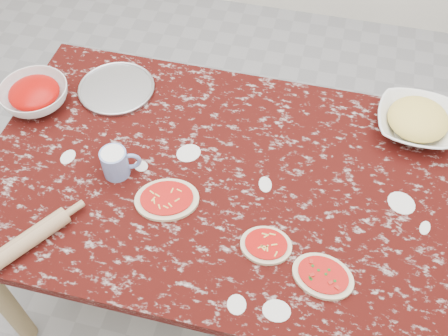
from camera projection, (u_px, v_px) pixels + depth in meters
ground at (224, 280)px, 2.31m from camera, size 4.00×4.00×0.00m
worktable at (224, 192)px, 1.78m from camera, size 1.60×1.00×0.75m
pizza_tray at (117, 89)px, 1.96m from camera, size 0.36×0.36×0.01m
sauce_bowl at (35, 96)px, 1.90m from camera, size 0.27×0.27×0.08m
cheese_bowl at (416, 123)px, 1.82m from camera, size 0.28×0.28×0.07m
flour_mug at (116, 162)px, 1.69m from camera, size 0.12×0.09×0.10m
pizza_left at (167, 199)px, 1.66m from camera, size 0.24×0.21×0.02m
pizza_mid at (266, 245)px, 1.56m from camera, size 0.16×0.13×0.02m
pizza_right at (323, 276)px, 1.50m from camera, size 0.20×0.17×0.02m
rolling_pin at (27, 241)px, 1.54m from camera, size 0.19×0.25×0.05m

